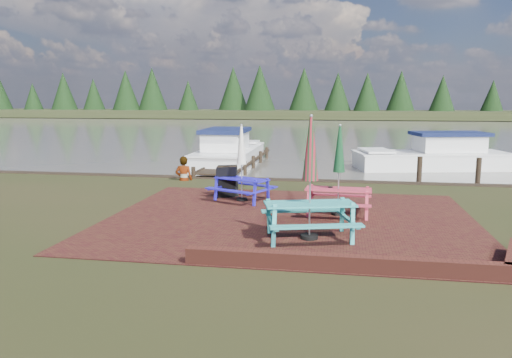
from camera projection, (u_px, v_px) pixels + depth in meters
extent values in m
plane|color=black|center=(285.00, 230.00, 11.38)|extent=(120.00, 120.00, 0.00)
cube|color=#381312|center=(290.00, 219.00, 12.35)|extent=(9.00, 7.50, 0.02)
cube|color=#4C1E16|center=(355.00, 264.00, 8.58)|extent=(6.00, 0.22, 0.30)
cube|color=#49473F|center=(329.00, 130.00, 47.36)|extent=(120.00, 60.00, 0.02)
cube|color=black|center=(335.00, 114.00, 75.49)|extent=(120.00, 10.00, 1.20)
cube|color=teal|center=(310.00, 204.00, 10.49)|extent=(2.01, 1.21, 0.04)
cube|color=teal|center=(317.00, 226.00, 9.84)|extent=(1.88, 0.75, 0.04)
cube|color=teal|center=(303.00, 210.00, 11.24)|extent=(1.88, 0.75, 0.04)
cube|color=teal|center=(271.00, 223.00, 10.48)|extent=(0.52, 1.59, 0.77)
cube|color=teal|center=(347.00, 221.00, 10.64)|extent=(0.52, 1.59, 0.77)
cylinder|color=black|center=(309.00, 237.00, 10.61)|extent=(0.38, 0.38, 0.10)
cylinder|color=#B2B2B7|center=(310.00, 179.00, 10.41)|extent=(0.04, 0.04, 2.61)
cone|color=maroon|center=(311.00, 149.00, 10.31)|extent=(0.33, 0.33, 1.31)
cube|color=#B12D41|center=(338.00, 189.00, 12.68)|extent=(1.69, 0.73, 0.04)
cube|color=#B12D41|center=(337.00, 205.00, 12.12)|extent=(1.67, 0.30, 0.04)
cube|color=#B12D41|center=(340.00, 195.00, 13.33)|extent=(1.67, 0.30, 0.04)
cube|color=#B12D41|center=(310.00, 201.00, 12.89)|extent=(0.15, 1.44, 0.68)
cube|color=#B12D41|center=(367.00, 204.00, 12.58)|extent=(0.15, 1.44, 0.68)
cylinder|color=black|center=(338.00, 214.00, 12.79)|extent=(0.33, 0.33, 0.09)
cylinder|color=#B2B2B7|center=(339.00, 171.00, 12.61)|extent=(0.03, 0.03, 2.30)
cone|color=#103A1D|center=(339.00, 149.00, 12.52)|extent=(0.29, 0.29, 1.15)
cube|color=#1F17B1|center=(242.00, 179.00, 14.48)|extent=(1.71, 1.24, 0.04)
cube|color=#1F17B1|center=(229.00, 191.00, 14.03)|extent=(1.54, 0.87, 0.04)
cube|color=#1F17B1|center=(254.00, 185.00, 15.01)|extent=(1.54, 0.87, 0.04)
cube|color=#1F17B1|center=(223.00, 188.00, 14.92)|extent=(0.65, 1.28, 0.66)
cube|color=#1F17B1|center=(261.00, 192.00, 14.14)|extent=(0.65, 1.28, 0.66)
cylinder|color=black|center=(242.00, 199.00, 14.57)|extent=(0.32, 0.32, 0.09)
cylinder|color=#B2B2B7|center=(242.00, 163.00, 14.40)|extent=(0.03, 0.03, 2.22)
cone|color=white|center=(242.00, 145.00, 14.32)|extent=(0.28, 0.28, 1.11)
cube|color=black|center=(226.00, 183.00, 14.81)|extent=(0.64, 0.45, 0.96)
cube|color=black|center=(228.00, 181.00, 15.13)|extent=(0.64, 0.45, 0.96)
cube|color=black|center=(227.00, 166.00, 14.90)|extent=(0.57, 0.27, 0.03)
cube|color=black|center=(238.00, 160.00, 23.14)|extent=(1.60, 9.00, 0.06)
cube|color=black|center=(223.00, 159.00, 23.25)|extent=(0.08, 9.00, 0.08)
cube|color=black|center=(254.00, 160.00, 23.00)|extent=(0.08, 9.00, 0.08)
cylinder|color=black|center=(194.00, 180.00, 18.93)|extent=(0.16, 0.16, 1.00)
cylinder|color=black|center=(235.00, 181.00, 18.66)|extent=(0.16, 0.16, 1.00)
cube|color=white|center=(230.00, 160.00, 23.38)|extent=(2.43, 6.75, 0.96)
cube|color=white|center=(229.00, 149.00, 23.30)|extent=(2.48, 6.89, 0.08)
cube|color=white|center=(226.00, 141.00, 22.44)|extent=(1.71, 2.85, 0.81)
cube|color=#10193E|center=(226.00, 130.00, 22.37)|extent=(1.90, 3.26, 0.17)
cube|color=white|center=(239.00, 142.00, 25.77)|extent=(1.98, 1.25, 0.10)
cube|color=white|center=(431.00, 163.00, 22.43)|extent=(6.95, 3.68, 0.88)
cube|color=white|center=(431.00, 153.00, 22.36)|extent=(7.08, 3.75, 0.07)
cube|color=white|center=(449.00, 143.00, 22.33)|extent=(3.07, 2.21, 0.75)
cube|color=#10193E|center=(450.00, 134.00, 22.26)|extent=(3.49, 2.48, 0.16)
cube|color=white|center=(376.00, 150.00, 22.22)|extent=(1.59, 2.16, 0.09)
imported|color=gray|center=(183.00, 157.00, 18.08)|extent=(0.67, 0.46, 1.75)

